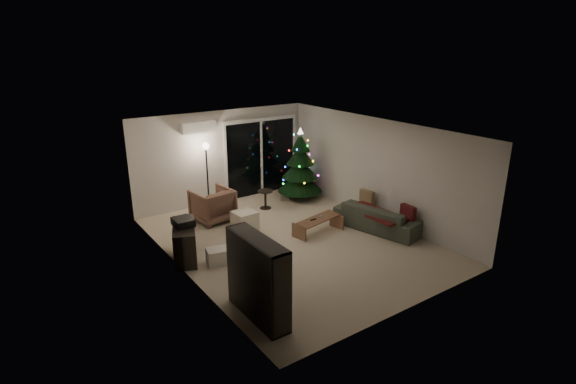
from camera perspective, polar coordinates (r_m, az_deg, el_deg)
name	(u,v)px	position (r m, az deg, el deg)	size (l,w,h in m)	color
room	(272,178)	(11.04, -2.01, 1.80)	(6.50, 7.51, 2.60)	beige
bookshelf	(248,281)	(7.11, -5.04, -11.23)	(0.35, 1.37, 1.37)	black
media_cabinet	(185,242)	(9.36, -12.98, -6.19)	(0.43, 1.15, 0.72)	black
stereo	(183,222)	(9.19, -13.18, -3.73)	(0.36, 0.43, 0.15)	black
armchair	(212,205)	(11.12, -9.57, -1.64)	(0.87, 0.90, 0.82)	brown
ottoman	(245,221)	(10.56, -5.52, -3.64)	(0.50, 0.50, 0.45)	silver
cardboard_box_a	(218,256)	(9.10, -8.83, -8.07)	(0.45, 0.34, 0.32)	beige
cardboard_box_b	(247,220)	(10.86, -5.17, -3.51)	(0.38, 0.28, 0.26)	beige
side_table	(265,199)	(11.85, -2.88, -0.95)	(0.40, 0.40, 0.49)	black
floor_lamp	(208,178)	(11.72, -10.17, 1.75)	(0.28, 0.28, 1.73)	black
sofa	(378,217)	(10.72, 11.37, -3.16)	(2.04, 0.80, 0.60)	#495542
sofa_throw	(375,213)	(10.61, 11.04, -2.61)	(0.64, 1.47, 0.05)	maroon
cushion_a	(367,198)	(11.23, 9.98, -0.75)	(0.12, 0.39, 0.39)	#988560
cushion_b	(408,214)	(10.41, 14.97, -2.69)	(0.12, 0.39, 0.39)	maroon
coffee_table	(318,226)	(10.35, 3.88, -4.30)	(1.17, 0.41, 0.37)	#896347
remote_a	(313,219)	(10.19, 3.24, -3.49)	(0.15, 0.04, 0.02)	black
remote_b	(321,216)	(10.37, 4.16, -3.10)	(0.14, 0.04, 0.02)	slate
christmas_tree	(300,164)	(12.37, 1.55, 3.60)	(1.25, 1.25, 2.01)	black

